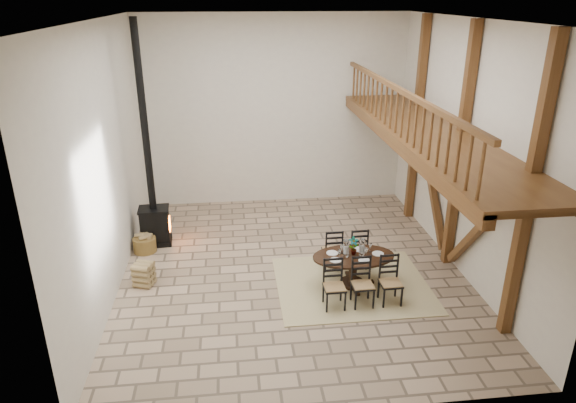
{
  "coord_description": "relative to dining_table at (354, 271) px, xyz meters",
  "views": [
    {
      "loc": [
        -1.18,
        -9.41,
        5.42
      ],
      "look_at": [
        -0.04,
        0.4,
        1.4
      ],
      "focal_mm": 32.0,
      "sensor_mm": 36.0,
      "label": 1
    }
  ],
  "objects": [
    {
      "name": "rug",
      "position": [
        -0.0,
        0.09,
        -0.37
      ],
      "size": [
        3.0,
        2.5,
        0.02
      ],
      "primitive_type": "cube",
      "color": "tan",
      "rests_on": "ground"
    },
    {
      "name": "dining_table",
      "position": [
        0.0,
        0.0,
        0.0
      ],
      "size": [
        1.64,
        1.82,
        1.04
      ],
      "rotation": [
        0.0,
        0.0,
        0.02
      ],
      "color": "black",
      "rests_on": "ground"
    },
    {
      "name": "log_basket",
      "position": [
        -4.32,
        2.05,
        -0.19
      ],
      "size": [
        0.51,
        0.51,
        0.42
      ],
      "rotation": [
        0.0,
        0.0,
        -0.16
      ],
      "color": "brown",
      "rests_on": "ground"
    },
    {
      "name": "log_stack",
      "position": [
        -4.12,
        0.58,
        -0.13
      ],
      "size": [
        0.46,
        0.46,
        0.49
      ],
      "rotation": [
        0.0,
        0.0,
        -0.33
      ],
      "color": "#9D8058",
      "rests_on": "ground"
    },
    {
      "name": "ground",
      "position": [
        -1.12,
        0.83,
        -0.38
      ],
      "size": [
        8.0,
        8.0,
        0.0
      ],
      "primitive_type": "plane",
      "color": "tan",
      "rests_on": "ground"
    },
    {
      "name": "wood_stove",
      "position": [
        -4.11,
        2.43,
        0.74
      ],
      "size": [
        0.72,
        0.57,
        5.0
      ],
      "rotation": [
        0.0,
        0.0,
        0.06
      ],
      "color": "black",
      "rests_on": "ground"
    },
    {
      "name": "room_shell",
      "position": [
        0.07,
        0.83,
        2.64
      ],
      "size": [
        7.02,
        8.02,
        5.01
      ],
      "color": "beige",
      "rests_on": "ground"
    }
  ]
}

